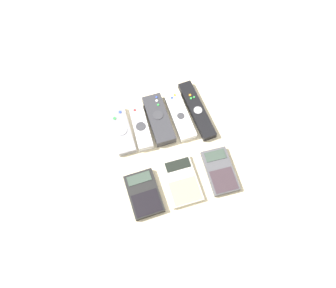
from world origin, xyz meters
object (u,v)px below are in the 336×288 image
at_px(remote_3, 180,116).
at_px(calculator_1, 183,181).
at_px(remote_1, 141,126).
at_px(calculator_2, 220,171).
at_px(remote_2, 159,119).
at_px(calculator_0, 144,194).
at_px(remote_0, 122,131).
at_px(remote_4, 197,110).

distance_m(remote_3, calculator_1, 0.21).
distance_m(remote_1, calculator_2, 0.27).
relative_size(remote_1, remote_3, 0.94).
relative_size(remote_2, calculator_0, 1.32).
xyz_separation_m(remote_0, remote_1, (0.06, -0.01, 0.00)).
bearing_deg(remote_3, remote_2, 174.59).
bearing_deg(calculator_0, remote_4, 41.22).
xyz_separation_m(remote_0, calculator_2, (0.23, -0.21, -0.00)).
bearing_deg(remote_1, calculator_1, -68.89).
bearing_deg(calculator_2, remote_3, 107.07).
xyz_separation_m(remote_1, remote_2, (0.06, 0.00, 0.00)).
bearing_deg(remote_4, calculator_1, -122.45).
height_order(remote_4, calculator_2, remote_4).
distance_m(calculator_0, calculator_1, 0.11).
bearing_deg(remote_4, remote_3, -179.38).
xyz_separation_m(remote_1, calculator_1, (0.06, -0.20, -0.00)).
bearing_deg(calculator_0, remote_1, 75.78).
relative_size(remote_0, remote_2, 0.93).
bearing_deg(remote_3, remote_4, 3.16).
bearing_deg(remote_0, calculator_0, -86.48).
xyz_separation_m(remote_3, remote_4, (0.06, 0.00, 0.00)).
relative_size(remote_4, calculator_2, 1.51).
bearing_deg(remote_0, remote_4, 0.58).
height_order(remote_3, calculator_0, remote_3).
bearing_deg(calculator_0, remote_0, 91.69).
xyz_separation_m(remote_3, calculator_1, (-0.06, -0.20, -0.00)).
height_order(remote_1, calculator_0, remote_1).
relative_size(remote_2, calculator_1, 1.19).
xyz_separation_m(remote_3, calculator_2, (0.05, -0.20, -0.00)).
xyz_separation_m(calculator_0, calculator_1, (0.11, 0.00, -0.00)).
xyz_separation_m(remote_2, calculator_0, (-0.11, -0.21, -0.00)).
xyz_separation_m(remote_0, calculator_0, (0.01, -0.21, 0.00)).
bearing_deg(remote_4, remote_2, 176.03).
bearing_deg(calculator_1, remote_1, 109.45).
relative_size(remote_1, calculator_0, 1.22).
xyz_separation_m(remote_3, calculator_0, (-0.18, -0.20, -0.00)).
relative_size(remote_0, remote_1, 1.00).
xyz_separation_m(remote_4, calculator_1, (-0.12, -0.20, -0.00)).
bearing_deg(remote_3, calculator_2, -76.62).
bearing_deg(calculator_1, calculator_2, -1.32).
height_order(remote_1, remote_4, remote_1).
bearing_deg(remote_2, remote_0, -179.22).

